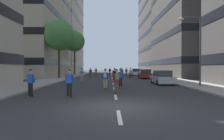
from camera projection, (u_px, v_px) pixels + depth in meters
The scene contains 26 objects.
ground_plane at pixel (112, 77), 35.91m from camera, with size 157.76×157.76×0.00m, color #333335.
sidewalk_left at pixel (69, 76), 39.11m from camera, with size 3.81×72.31×0.14m, color #9E9991.
sidewalk_right at pixel (155, 76), 39.29m from camera, with size 3.81×72.31×0.14m, color #9E9991.
lane_markings at pixel (112, 77), 37.62m from camera, with size 0.16×62.20×0.01m.
building_left_far at pixel (58, 21), 63.28m from camera, with size 12.85×23.22×32.65m.
building_right_mid at pixel (193, 3), 40.82m from camera, with size 12.85×22.17×29.73m.
building_right_far at pixel (163, 29), 63.67m from camera, with size 12.85×23.62×27.62m.
parked_car_near at pixel (145, 74), 32.73m from camera, with size 1.82×4.40×1.52m.
parked_car_mid at pixel (136, 72), 44.15m from camera, with size 1.82×4.40×1.52m.
parked_car_far at pixel (162, 78), 21.93m from camera, with size 1.82×4.40×1.52m.
street_tree_near at pixel (59, 35), 31.68m from camera, with size 4.90×4.90×9.27m.
street_tree_mid at pixel (74, 41), 45.53m from camera, with size 4.74×4.74×10.01m.
streetlamp_right at pixel (196, 43), 18.62m from camera, with size 2.13×0.30×6.50m.
skater_0 at pixel (31, 81), 12.64m from camera, with size 0.57×0.92×1.78m.
skater_1 at pixel (122, 72), 37.38m from camera, with size 0.56×0.92×1.78m.
skater_2 at pixel (110, 71), 44.77m from camera, with size 0.55×0.92×1.78m.
skater_3 at pixel (82, 74), 24.55m from camera, with size 0.57×0.92×1.78m.
skater_4 at pixel (105, 77), 17.17m from camera, with size 0.55×0.92×1.78m.
skater_5 at pixel (116, 79), 14.50m from camera, with size 0.57×0.92×1.78m.
skater_6 at pixel (126, 71), 42.13m from camera, with size 0.56×0.92×1.78m.
skater_7 at pixel (91, 72), 36.36m from camera, with size 0.55×0.91×1.78m.
skater_8 at pixel (69, 82), 12.41m from camera, with size 0.54×0.91×1.78m.
skater_9 at pixel (96, 71), 44.18m from camera, with size 0.55×0.92×1.78m.
skater_10 at pixel (114, 74), 26.52m from camera, with size 0.55×0.92×1.78m.
skater_11 at pixel (130, 72), 33.04m from camera, with size 0.54×0.91×1.78m.
skater_12 at pixel (120, 77), 18.66m from camera, with size 0.54×0.91×1.78m.
Camera 1 is at (-0.36, -9.59, 1.92)m, focal length 31.90 mm.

